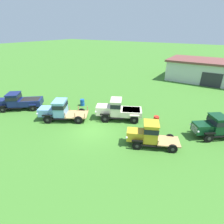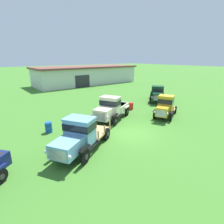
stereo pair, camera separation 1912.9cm
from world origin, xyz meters
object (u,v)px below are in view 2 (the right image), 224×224
Objects in this scene: vintage_truck_midrow_center at (111,108)px; vintage_truck_far_side at (165,106)px; vintage_truck_back_of_row at (157,93)px; oil_drum_near_fence at (49,127)px; oil_drum_beside_row at (131,106)px; farm_shed at (87,75)px; vintage_truck_second_in_line at (78,135)px.

vintage_truck_midrow_center is 1.12× the size of vintage_truck_far_side.
vintage_truck_back_of_row reaches higher than oil_drum_near_fence.
vintage_truck_far_side reaches higher than vintage_truck_back_of_row.
oil_drum_near_fence is (-9.79, -0.56, 0.03)m from oil_drum_beside_row.
farm_shed is 4.95× the size of vintage_truck_far_side.
vintage_truck_back_of_row is 6.16× the size of oil_drum_beside_row.
farm_shed reaches higher than oil_drum_beside_row.
vintage_truck_second_in_line is 1.10× the size of vintage_truck_back_of_row.
vintage_truck_second_in_line is at bearing -175.92° from vintage_truck_far_side.
farm_shed reaches higher than vintage_truck_midrow_center.
oil_drum_beside_row is 9.81m from oil_drum_near_fence.
vintage_truck_second_in_line is at bearing -159.86° from vintage_truck_back_of_row.
vintage_truck_second_in_line is 6.47m from vintage_truck_midrow_center.
farm_shed is 28.82× the size of oil_drum_beside_row.
oil_drum_near_fence is at bearing -175.50° from vintage_truck_back_of_row.
oil_drum_near_fence is (-10.48, 3.59, -0.71)m from vintage_truck_far_side.
vintage_truck_second_in_line is 1.04× the size of vintage_truck_midrow_center.
oil_drum_near_fence is at bearing -176.73° from oil_drum_beside_row.
vintage_truck_back_of_row is 15.57m from oil_drum_near_fence.
farm_shed is 20.66m from vintage_truck_back_of_row.
vintage_truck_far_side is at bearing 4.08° from vintage_truck_second_in_line.
farm_shed reaches higher than vintage_truck_second_in_line.
farm_shed is 26.89× the size of oil_drum_near_fence.
oil_drum_near_fence is (-16.66, -21.83, -1.55)m from farm_shed.
vintage_truck_back_of_row is at bearing 11.62° from vintage_truck_midrow_center.
vintage_truck_back_of_row is at bearing -93.22° from farm_shed.
vintage_truck_far_side is 0.94× the size of vintage_truck_back_of_row.
farm_shed is 27.51m from oil_drum_near_fence.
vintage_truck_midrow_center reaches higher than oil_drum_beside_row.
vintage_truck_second_in_line is 16.07m from vintage_truck_back_of_row.
oil_drum_near_fence is at bearing 161.07° from vintage_truck_far_side.
farm_shed is 22.41m from oil_drum_beside_row.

